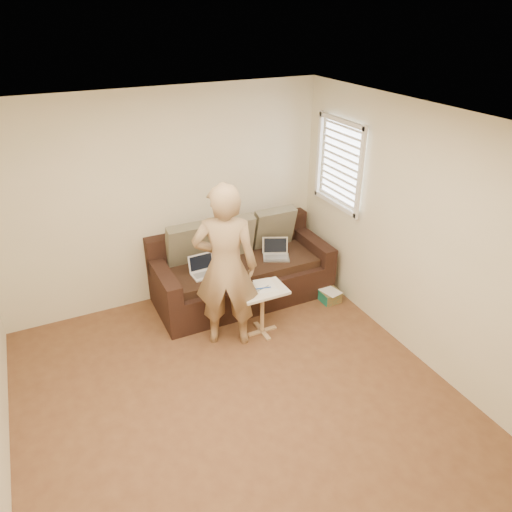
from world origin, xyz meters
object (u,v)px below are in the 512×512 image
at_px(drinking_glass, 248,283).
at_px(side_table, 262,311).
at_px(sofa, 242,268).
at_px(laptop_silver, 276,258).
at_px(laptop_white, 205,275).
at_px(person, 226,267).
at_px(striped_box, 330,296).

bearing_deg(drinking_glass, side_table, -34.58).
relative_size(sofa, laptop_silver, 6.76).
bearing_deg(laptop_white, person, -90.69).
bearing_deg(person, side_table, -161.28).
relative_size(drinking_glass, striped_box, 0.49).
distance_m(laptop_white, person, 0.74).
bearing_deg(laptop_white, side_table, -59.73).
height_order(person, side_table, person).
bearing_deg(drinking_glass, laptop_white, 116.87).
relative_size(person, side_table, 3.22).
height_order(sofa, drinking_glass, sofa).
distance_m(person, striped_box, 1.71).
height_order(laptop_silver, drinking_glass, drinking_glass).
relative_size(laptop_white, drinking_glass, 2.61).
bearing_deg(sofa, laptop_white, -168.24).
xyz_separation_m(person, striped_box, (1.47, 0.15, -0.86)).
height_order(laptop_white, person, person).
height_order(laptop_white, side_table, laptop_white).
relative_size(laptop_silver, striped_box, 1.34).
distance_m(sofa, side_table, 0.79).
bearing_deg(laptop_silver, sofa, -169.39).
bearing_deg(laptop_white, striped_box, -19.63).
height_order(side_table, striped_box, side_table).
xyz_separation_m(sofa, striped_box, (0.96, -0.58, -0.35)).
xyz_separation_m(person, drinking_glass, (0.27, 0.04, -0.30)).
bearing_deg(drinking_glass, striped_box, 5.05).
distance_m(person, drinking_glass, 0.40).
bearing_deg(side_table, person, 173.03).
bearing_deg(person, sofa, -99.71).
height_order(sofa, laptop_white, sofa).
xyz_separation_m(laptop_silver, person, (-0.94, -0.62, 0.42)).
xyz_separation_m(drinking_glass, striped_box, (1.20, 0.11, -0.57)).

